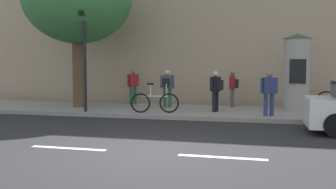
{
  "coord_description": "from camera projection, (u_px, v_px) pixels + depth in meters",
  "views": [
    {
      "loc": [
        2.51,
        -7.47,
        1.81
      ],
      "look_at": [
        0.08,
        2.0,
        1.1
      ],
      "focal_mm": 40.17,
      "sensor_mm": 36.0,
      "label": 1
    }
  ],
  "objects": [
    {
      "name": "bicycle_leaning",
      "position": [
        155.0,
        102.0,
        13.69
      ],
      "size": [
        1.73,
        0.48,
        1.09
      ],
      "color": "black",
      "rests_on": "sidewalk_curb"
    },
    {
      "name": "pedestrian_in_dark_shirt",
      "position": [
        167.0,
        85.0,
        15.48
      ],
      "size": [
        0.62,
        0.41,
        1.56
      ],
      "color": "#1E5938",
      "rests_on": "sidewalk_curb"
    },
    {
      "name": "poster_column",
      "position": [
        297.0,
        72.0,
        14.29
      ],
      "size": [
        1.07,
        1.07,
        2.95
      ],
      "color": "#9E9B93",
      "rests_on": "sidewalk_curb"
    },
    {
      "name": "traffic_light",
      "position": [
        83.0,
        34.0,
        13.8
      ],
      "size": [
        0.24,
        0.45,
        4.29
      ],
      "color": "black",
      "rests_on": "sidewalk_curb"
    },
    {
      "name": "pedestrian_near_pole",
      "position": [
        133.0,
        84.0,
        16.95
      ],
      "size": [
        0.44,
        0.47,
        1.56
      ],
      "color": "#1E5938",
      "rests_on": "sidewalk_curb"
    },
    {
      "name": "lane_markings",
      "position": [
        141.0,
        152.0,
        7.97
      ],
      "size": [
        25.8,
        0.16,
        0.01
      ],
      "color": "silver",
      "rests_on": "ground_plane"
    },
    {
      "name": "pedestrian_in_red_top",
      "position": [
        233.0,
        86.0,
        15.76
      ],
      "size": [
        0.39,
        0.63,
        1.48
      ],
      "color": "#4C4C51",
      "rests_on": "sidewalk_curb"
    },
    {
      "name": "pedestrian_with_bag",
      "position": [
        216.0,
        88.0,
        13.99
      ],
      "size": [
        0.48,
        0.54,
        1.52
      ],
      "color": "black",
      "rests_on": "sidewalk_curb"
    },
    {
      "name": "building_backdrop",
      "position": [
        215.0,
        8.0,
        19.21
      ],
      "size": [
        36.0,
        5.0,
        9.69
      ],
      "primitive_type": "cube",
      "color": "tan",
      "rests_on": "ground_plane"
    },
    {
      "name": "sidewalk_curb",
      "position": [
        198.0,
        112.0,
        14.73
      ],
      "size": [
        36.0,
        4.0,
        0.15
      ],
      "primitive_type": "cube",
      "color": "gray",
      "rests_on": "ground_plane"
    },
    {
      "name": "ground_plane",
      "position": [
        141.0,
        153.0,
        7.97
      ],
      "size": [
        80.0,
        80.0,
        0.0
      ],
      "primitive_type": "plane",
      "color": "#232326"
    },
    {
      "name": "pedestrian_in_light_jacket",
      "position": [
        269.0,
        89.0,
        12.78
      ],
      "size": [
        0.58,
        0.53,
        1.52
      ],
      "color": "navy",
      "rests_on": "sidewalk_curb"
    }
  ]
}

